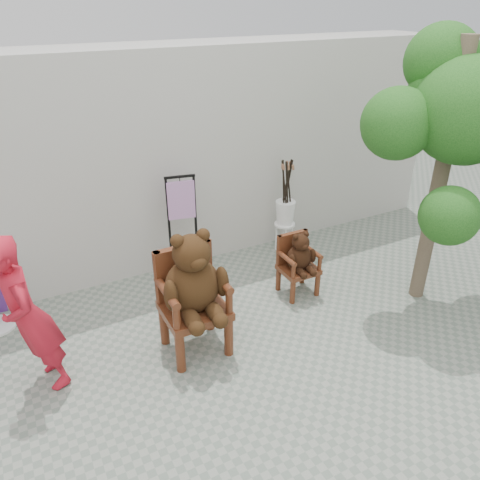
{
  "coord_description": "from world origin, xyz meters",
  "views": [
    {
      "loc": [
        -2.01,
        -3.1,
        3.57
      ],
      "look_at": [
        0.27,
        1.29,
        0.95
      ],
      "focal_mm": 35.0,
      "sensor_mm": 36.0,
      "label": 1
    }
  ],
  "objects_px": {
    "chair_small": "(299,258)",
    "stool_bucket": "(285,212)",
    "chair_big": "(193,286)",
    "person": "(28,317)",
    "display_stand": "(184,240)"
  },
  "relations": [
    {
      "from": "chair_small",
      "to": "stool_bucket",
      "type": "relative_size",
      "value": 0.62
    },
    {
      "from": "chair_small",
      "to": "chair_big",
      "type": "bearing_deg",
      "value": -165.85
    },
    {
      "from": "person",
      "to": "stool_bucket",
      "type": "distance_m",
      "value": 3.94
    },
    {
      "from": "chair_big",
      "to": "stool_bucket",
      "type": "distance_m",
      "value": 2.59
    },
    {
      "from": "chair_big",
      "to": "chair_small",
      "type": "xyz_separation_m",
      "value": [
        1.64,
        0.41,
        -0.31
      ]
    },
    {
      "from": "chair_big",
      "to": "display_stand",
      "type": "height_order",
      "value": "display_stand"
    },
    {
      "from": "display_stand",
      "to": "stool_bucket",
      "type": "xyz_separation_m",
      "value": [
        1.66,
        0.04,
        0.06
      ]
    },
    {
      "from": "chair_big",
      "to": "person",
      "type": "bearing_deg",
      "value": 172.85
    },
    {
      "from": "chair_small",
      "to": "stool_bucket",
      "type": "bearing_deg",
      "value": 66.31
    },
    {
      "from": "display_stand",
      "to": "stool_bucket",
      "type": "height_order",
      "value": "display_stand"
    },
    {
      "from": "chair_big",
      "to": "stool_bucket",
      "type": "relative_size",
      "value": 1.01
    },
    {
      "from": "stool_bucket",
      "to": "display_stand",
      "type": "bearing_deg",
      "value": -178.61
    },
    {
      "from": "chair_small",
      "to": "stool_bucket",
      "type": "xyz_separation_m",
      "value": [
        0.47,
        1.08,
        0.12
      ]
    },
    {
      "from": "display_stand",
      "to": "stool_bucket",
      "type": "distance_m",
      "value": 1.66
    },
    {
      "from": "person",
      "to": "stool_bucket",
      "type": "bearing_deg",
      "value": 98.78
    }
  ]
}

